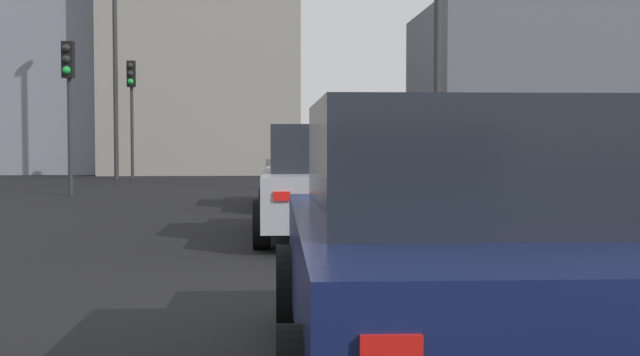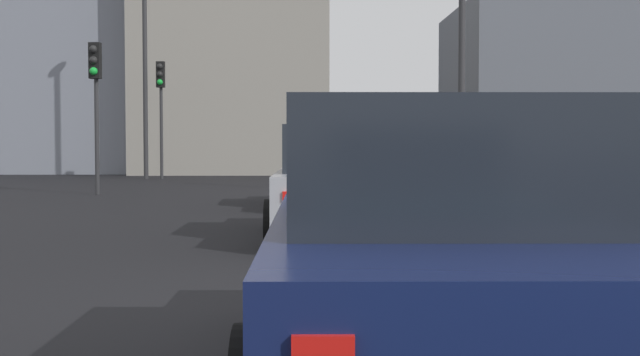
# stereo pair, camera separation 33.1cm
# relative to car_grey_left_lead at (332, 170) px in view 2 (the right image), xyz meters

# --- Properties ---
(ground_plane) EXTENTS (160.00, 160.00, 0.20)m
(ground_plane) POSITION_rel_car_grey_left_lead_xyz_m (-10.62, 1.42, -0.87)
(ground_plane) COLOR black
(car_grey_left_lead) EXTENTS (4.43, 2.06, 1.61)m
(car_grey_left_lead) POSITION_rel_car_grey_left_lead_xyz_m (0.00, 0.00, 0.00)
(car_grey_left_lead) COLOR slate
(car_grey_left_lead) RESTS_ON ground_plane
(car_silver_left_second) EXTENTS (4.10, 2.12, 1.60)m
(car_silver_left_second) POSITION_rel_car_grey_left_lead_xyz_m (-5.54, 0.07, -0.01)
(car_silver_left_second) COLOR #A8AAB2
(car_silver_left_second) RESTS_ON ground_plane
(car_navy_left_third) EXTENTS (4.30, 2.08, 1.61)m
(car_navy_left_third) POSITION_rel_car_grey_left_lead_xyz_m (-12.74, -0.09, -0.00)
(car_navy_left_third) COLOR #141E4C
(car_navy_left_third) RESTS_ON ground_plane
(traffic_light_near_left) EXTENTS (0.33, 0.30, 3.81)m
(traffic_light_near_left) POSITION_rel_car_grey_left_lead_xyz_m (3.78, 5.79, 1.98)
(traffic_light_near_left) COLOR #2D2D30
(traffic_light_near_left) RESTS_ON ground_plane
(traffic_light_near_right) EXTENTS (0.32, 0.29, 4.09)m
(traffic_light_near_right) POSITION_rel_car_grey_left_lead_xyz_m (11.98, 5.51, 2.17)
(traffic_light_near_right) COLOR #2D2D30
(traffic_light_near_right) RESTS_ON ground_plane
(street_lamp_kerbside) EXTENTS (0.56, 0.36, 8.09)m
(street_lamp_kerbside) POSITION_rel_car_grey_left_lead_xyz_m (12.16, 6.08, 3.94)
(street_lamp_kerbside) COLOR #2D2D30
(street_lamp_kerbside) RESTS_ON ground_plane
(street_lamp_far) EXTENTS (0.56, 0.36, 7.11)m
(street_lamp_far) POSITION_rel_car_grey_left_lead_xyz_m (2.64, -3.19, 3.43)
(street_lamp_far) COLOR #2D2D30
(street_lamp_far) RESTS_ON ground_plane
(building_facade_left) EXTENTS (11.56, 9.67, 8.40)m
(building_facade_left) POSITION_rel_car_grey_left_lead_xyz_m (27.91, -12.58, 3.43)
(building_facade_left) COLOR slate
(building_facade_left) RESTS_ON ground_plane
(building_facade_center) EXTENTS (13.10, 7.74, 14.07)m
(building_facade_center) POSITION_rel_car_grey_left_lead_xyz_m (21.23, 3.42, 6.26)
(building_facade_center) COLOR gray
(building_facade_center) RESTS_ON ground_plane
(building_facade_right) EXTENTS (12.26, 9.97, 12.88)m
(building_facade_right) POSITION_rel_car_grey_left_lead_xyz_m (21.95, 11.42, 5.67)
(building_facade_right) COLOR gray
(building_facade_right) RESTS_ON ground_plane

